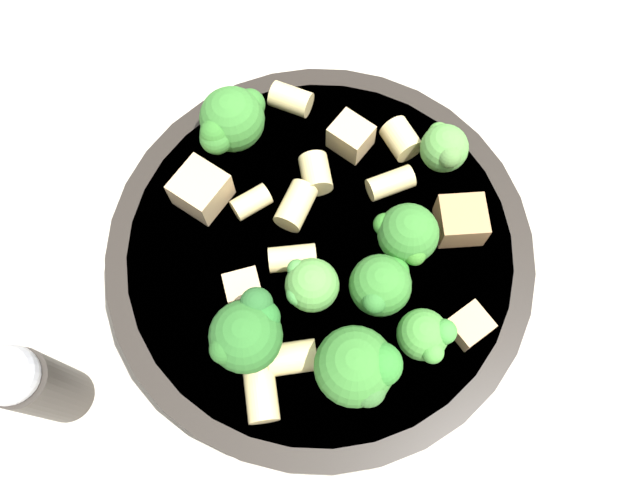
{
  "coord_description": "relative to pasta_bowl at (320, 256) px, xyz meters",
  "views": [
    {
      "loc": [
        0.13,
        -0.01,
        0.37
      ],
      "look_at": [
        0.0,
        0.0,
        0.05
      ],
      "focal_mm": 35.0,
      "sensor_mm": 36.0,
      "label": 1
    }
  ],
  "objects": [
    {
      "name": "broccoli_floret_1",
      "position": [
        0.06,
        0.05,
        0.04
      ],
      "size": [
        0.03,
        0.03,
        0.03
      ],
      "color": "#84AD60",
      "rests_on": "pasta_bowl"
    },
    {
      "name": "rigatoni_5",
      "position": [
        0.01,
        -0.02,
        0.02
      ],
      "size": [
        0.02,
        0.03,
        0.01
      ],
      "primitive_type": "cylinder",
      "rotation": [
        1.57,
        0.0,
        0.05
      ],
      "color": "#E0C67F",
      "rests_on": "pasta_bowl"
    },
    {
      "name": "rigatoni_1",
      "position": [
        -0.02,
        -0.01,
        0.02
      ],
      "size": [
        0.03,
        0.03,
        0.02
      ],
      "primitive_type": "cylinder",
      "rotation": [
        1.57,
        0.0,
        1.09
      ],
      "color": "#E0C67F",
      "rests_on": "pasta_bowl"
    },
    {
      "name": "chicken_chunk_1",
      "position": [
        0.05,
        0.08,
        0.02
      ],
      "size": [
        0.03,
        0.03,
        0.01
      ],
      "primitive_type": "cube",
      "rotation": [
        0.0,
        0.0,
        2.13
      ],
      "color": "tan",
      "rests_on": "pasta_bowl"
    },
    {
      "name": "chicken_chunk_2",
      "position": [
        -0.01,
        0.08,
        0.03
      ],
      "size": [
        0.02,
        0.03,
        0.02
      ],
      "primitive_type": "cube",
      "rotation": [
        0.0,
        0.0,
        1.58
      ],
      "color": "#A87A4C",
      "rests_on": "pasta_bowl"
    },
    {
      "name": "rigatoni_7",
      "position": [
        -0.06,
        0.05,
        0.02
      ],
      "size": [
        0.03,
        0.03,
        0.02
      ],
      "primitive_type": "cylinder",
      "rotation": [
        1.57,
        0.0,
        2.01
      ],
      "color": "#E0C67F",
      "rests_on": "pasta_bowl"
    },
    {
      "name": "rigatoni_2",
      "position": [
        -0.09,
        -0.01,
        0.02
      ],
      "size": [
        0.02,
        0.03,
        0.02
      ],
      "primitive_type": "cylinder",
      "rotation": [
        1.57,
        0.0,
        2.69
      ],
      "color": "#E0C67F",
      "rests_on": "pasta_bowl"
    },
    {
      "name": "chicken_chunk_3",
      "position": [
        -0.03,
        -0.07,
        0.03
      ],
      "size": [
        0.04,
        0.04,
        0.02
      ],
      "primitive_type": "cube",
      "rotation": [
        0.0,
        0.0,
        0.92
      ],
      "color": "tan",
      "rests_on": "pasta_bowl"
    },
    {
      "name": "rigatoni_6",
      "position": [
        0.06,
        -0.02,
        0.02
      ],
      "size": [
        0.02,
        0.03,
        0.02
      ],
      "primitive_type": "cylinder",
      "rotation": [
        1.57,
        0.0,
        0.08
      ],
      "color": "#E0C67F",
      "rests_on": "pasta_bowl"
    },
    {
      "name": "broccoli_floret_2",
      "position": [
        -0.05,
        0.07,
        0.04
      ],
      "size": [
        0.03,
        0.03,
        0.03
      ],
      "color": "#84AD60",
      "rests_on": "pasta_bowl"
    },
    {
      "name": "chicken_chunk_4",
      "position": [
        -0.07,
        0.02,
        0.03
      ],
      "size": [
        0.03,
        0.03,
        0.02
      ],
      "primitive_type": "cube",
      "rotation": [
        0.0,
        0.0,
        0.86
      ],
      "color": "tan",
      "rests_on": "pasta_bowl"
    },
    {
      "name": "chicken_chunk_0",
      "position": [
        0.02,
        -0.04,
        0.02
      ],
      "size": [
        0.02,
        0.02,
        0.01
      ],
      "primitive_type": "cube",
      "rotation": [
        0.0,
        0.0,
        1.78
      ],
      "color": "tan",
      "rests_on": "pasta_bowl"
    },
    {
      "name": "rigatoni_3",
      "position": [
        -0.04,
        0.0,
        0.02
      ],
      "size": [
        0.02,
        0.02,
        0.02
      ],
      "primitive_type": "cylinder",
      "rotation": [
        1.57,
        0.0,
        1.69
      ],
      "color": "#E0C67F",
      "rests_on": "pasta_bowl"
    },
    {
      "name": "broccoli_floret_0",
      "position": [
        0.03,
        0.03,
        0.04
      ],
      "size": [
        0.03,
        0.03,
        0.04
      ],
      "color": "#84AD60",
      "rests_on": "pasta_bowl"
    },
    {
      "name": "broccoli_floret_7",
      "position": [
        0.01,
        0.05,
        0.04
      ],
      "size": [
        0.03,
        0.03,
        0.04
      ],
      "color": "#93B766",
      "rests_on": "pasta_bowl"
    },
    {
      "name": "pasta_bowl",
      "position": [
        0.0,
        0.0,
        0.0
      ],
      "size": [
        0.24,
        0.24,
        0.04
      ],
      "color": "#28231E",
      "rests_on": "ground_plane"
    },
    {
      "name": "ground_plane",
      "position": [
        0.0,
        0.0,
        -0.02
      ],
      "size": [
        2.0,
        2.0,
        0.0
      ],
      "primitive_type": "plane",
      "color": "#BCB29E"
    },
    {
      "name": "rigatoni_0",
      "position": [
        -0.03,
        -0.04,
        0.02
      ],
      "size": [
        0.02,
        0.03,
        0.01
      ],
      "primitive_type": "cylinder",
      "rotation": [
        1.57,
        0.0,
        0.51
      ],
      "color": "#E0C67F",
      "rests_on": "pasta_bowl"
    },
    {
      "name": "broccoli_floret_5",
      "position": [
        0.03,
        -0.01,
        0.04
      ],
      "size": [
        0.03,
        0.03,
        0.04
      ],
      "color": "#93B766",
      "rests_on": "pasta_bowl"
    },
    {
      "name": "broccoli_floret_4",
      "position": [
        0.07,
        0.01,
        0.04
      ],
      "size": [
        0.04,
        0.04,
        0.05
      ],
      "color": "#93B766",
      "rests_on": "pasta_bowl"
    },
    {
      "name": "rigatoni_4",
      "position": [
        -0.03,
        0.04,
        0.02
      ],
      "size": [
        0.02,
        0.03,
        0.01
      ],
      "primitive_type": "cylinder",
      "rotation": [
        1.57,
        0.0,
        0.32
      ],
      "color": "#E0C67F",
      "rests_on": "pasta_bowl"
    },
    {
      "name": "broccoli_floret_3",
      "position": [
        0.05,
        -0.04,
        0.04
      ],
      "size": [
        0.04,
        0.04,
        0.04
      ],
      "color": "#93B766",
      "rests_on": "pasta_bowl"
    },
    {
      "name": "broccoli_floret_6",
      "position": [
        -0.07,
        -0.05,
        0.04
      ],
      "size": [
        0.04,
        0.04,
        0.04
      ],
      "color": "#84AD60",
      "rests_on": "pasta_bowl"
    },
    {
      "name": "pepper_shaker",
      "position": [
        0.07,
        -0.15,
        0.02
      ],
      "size": [
        0.03,
        0.03,
        0.09
      ],
      "color": "#332D28",
      "rests_on": "ground_plane"
    },
    {
      "name": "rigatoni_8",
      "position": [
        0.08,
        -0.03,
        0.02
      ],
      "size": [
        0.03,
        0.02,
        0.02
      ],
      "primitive_type": "cylinder",
      "rotation": [
        1.57,
        0.0,
        1.67
      ],
      "color": "#E0C67F",
      "rests_on": "pasta_bowl"
    }
  ]
}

